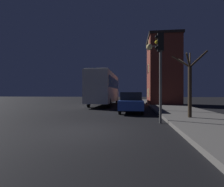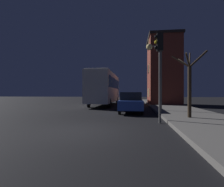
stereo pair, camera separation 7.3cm
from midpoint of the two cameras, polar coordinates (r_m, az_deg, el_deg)
The scene contains 8 objects.
ground_plane at distance 7.38m, azimuth -9.05°, elevation -11.81°, with size 120.00×120.00×0.00m, color black.
brick_building at distance 23.57m, azimuth 16.19°, elevation 7.26°, with size 3.91×5.52×8.49m.
streetlamp at distance 14.38m, azimuth 13.64°, elevation 10.42°, with size 1.21×0.49×5.24m.
traffic_light at distance 9.30m, azimuth 15.14°, elevation 10.85°, with size 0.43×0.24×4.55m.
bare_tree at distance 10.69m, azimuth 23.87°, elevation 3.58°, with size 1.96×1.89×3.86m.
bus at distance 21.78m, azimuth -2.45°, elevation 2.21°, with size 2.44×11.22×3.89m.
car_near_lane at distance 13.83m, azimuth 6.14°, elevation -2.76°, with size 1.75×4.60×1.59m.
car_mid_lane at distance 20.92m, azimuth 6.21°, elevation -1.90°, with size 1.77×4.32×1.48m.
Camera 1 is at (1.97, -6.94, 1.54)m, focal length 28.00 mm.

